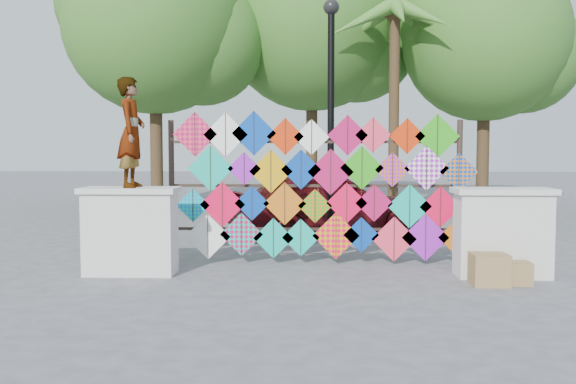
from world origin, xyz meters
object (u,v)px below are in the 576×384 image
(vendor_woman, at_px, (131,132))
(sedan, at_px, (325,203))
(kite_rack, at_px, (320,188))
(lamppost, at_px, (331,101))

(vendor_woman, relative_size, sedan, 0.39)
(kite_rack, bearing_deg, lamppost, 80.78)
(vendor_woman, xyz_separation_m, sedan, (2.92, 4.25, -1.39))
(kite_rack, xyz_separation_m, lamppost, (0.21, 1.28, 1.48))
(kite_rack, bearing_deg, sedan, 87.15)
(vendor_woman, xyz_separation_m, lamppost, (2.96, 2.20, 0.61))
(sedan, xyz_separation_m, lamppost, (0.04, -2.05, 2.00))
(sedan, distance_m, lamppost, 2.86)
(kite_rack, relative_size, sedan, 1.22)
(kite_rack, distance_m, sedan, 3.37)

